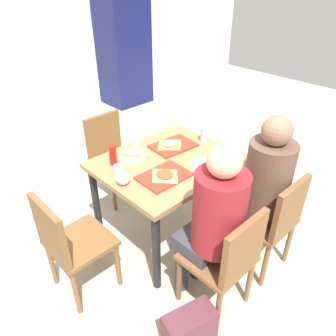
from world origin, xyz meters
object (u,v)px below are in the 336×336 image
object	(u,v)px
chair_near_left	(228,258)
chair_left_end	(68,241)
main_table	(168,171)
person_in_red	(214,217)
foil_bundle	(123,178)
plastic_cup_c	(119,172)
tray_red_far	(173,146)
pizza_slice_b	(170,144)
drink_fridge	(123,44)
tray_red_near	(164,176)
soda_can	(204,135)
chair_far_side	(110,151)
plastic_cup_b	(207,172)
condiment_bottle	(113,155)
paper_plate_center	(133,156)
handbag	(190,329)
pizza_slice_a	(165,175)
chair_near_right	(274,219)
paper_plate_near_edge	(205,164)
person_in_brown_jacket	(262,183)
pizza_slice_c	(131,153)
plastic_cup_a	(135,140)

from	to	relation	value
chair_near_left	chair_left_end	distance (m)	1.05
main_table	person_in_red	world-z (taller)	person_in_red
foil_bundle	plastic_cup_c	bearing A→B (deg)	73.08
tray_red_far	pizza_slice_b	xyz separation A→B (m)	(-0.02, 0.02, 0.02)
plastic_cup_c	drink_fridge	xyz separation A→B (m)	(2.16, 2.78, 0.16)
tray_red_near	chair_left_end	bearing A→B (deg)	168.18
soda_can	tray_red_near	bearing A→B (deg)	-164.68
chair_far_side	plastic_cup_b	distance (m)	1.23
chair_far_side	condiment_bottle	xyz separation A→B (m)	(-0.34, -0.58, 0.33)
main_table	plastic_cup_b	xyz separation A→B (m)	(0.03, -0.37, 0.15)
person_in_red	paper_plate_center	world-z (taller)	person_in_red
pizza_slice_b	drink_fridge	xyz separation A→B (m)	(1.57, 2.70, 0.19)
handbag	chair_left_end	bearing A→B (deg)	109.71
main_table	handbag	world-z (taller)	main_table
tray_red_far	paper_plate_center	distance (m)	0.36
main_table	tray_red_far	world-z (taller)	tray_red_far
pizza_slice_a	plastic_cup_c	world-z (taller)	plastic_cup_c
chair_near_right	pizza_slice_b	size ratio (longest dim) A/B	4.30
pizza_slice_b	plastic_cup_c	xyz separation A→B (m)	(-0.59, -0.09, 0.03)
condiment_bottle	main_table	bearing A→B (deg)	-34.81
soda_can	condiment_bottle	xyz separation A→B (m)	(-0.80, 0.22, 0.02)
chair_left_end	foil_bundle	size ratio (longest dim) A/B	8.39
soda_can	pizza_slice_a	bearing A→B (deg)	-163.74
paper_plate_near_edge	plastic_cup_b	xyz separation A→B (m)	(-0.13, -0.13, 0.05)
person_in_red	handbag	xyz separation A→B (m)	(-0.35, -0.16, -0.59)
chair_near_right	paper_plate_near_edge	bearing A→B (deg)	100.36
pizza_slice_b	drink_fridge	bearing A→B (deg)	59.83
chair_near_left	condiment_bottle	bearing A→B (deg)	94.29
tray_red_far	plastic_cup_b	distance (m)	0.53
chair_left_end	plastic_cup_c	xyz separation A→B (m)	(0.49, 0.07, 0.30)
chair_far_side	foil_bundle	bearing A→B (deg)	-118.18
chair_near_left	condiment_bottle	size ratio (longest dim) A/B	5.24
person_in_brown_jacket	condiment_bottle	distance (m)	1.11
handbag	pizza_slice_b	bearing A→B (deg)	51.73
main_table	foil_bundle	bearing A→B (deg)	-177.23
chair_near_left	person_in_brown_jacket	bearing A→B (deg)	14.78
paper_plate_near_edge	handbag	bearing A→B (deg)	-142.41
condiment_bottle	handbag	bearing A→B (deg)	-104.11
tray_red_near	paper_plate_near_edge	xyz separation A→B (m)	(0.34, -0.09, -0.00)
main_table	chair_left_end	bearing A→B (deg)	180.00
person_in_brown_jacket	chair_near_left	bearing A→B (deg)	-165.22
paper_plate_center	plastic_cup_b	bearing A→B (deg)	-73.08
plastic_cup_b	pizza_slice_c	bearing A→B (deg)	105.66
drink_fridge	chair_near_right	bearing A→B (deg)	-111.79
chair_near_left	plastic_cup_a	distance (m)	1.25
tray_red_near	drink_fridge	distance (m)	3.57
paper_plate_center	soda_can	size ratio (longest dim) A/B	1.80
plastic_cup_b	foil_bundle	size ratio (longest dim) A/B	1.00
chair_near_left	tray_red_far	xyz separation A→B (m)	(0.45, 0.95, 0.25)
paper_plate_near_edge	chair_far_side	bearing A→B (deg)	98.54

